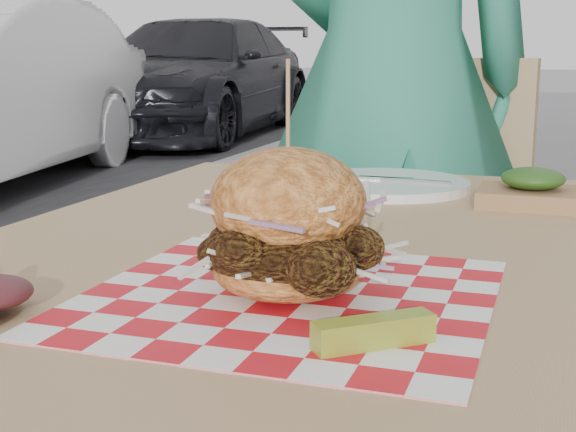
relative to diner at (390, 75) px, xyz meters
name	(u,v)px	position (x,y,z in m)	size (l,w,h in m)	color
diner	(390,75)	(0.00, 0.00, 0.00)	(0.67, 0.44, 1.83)	#2F886B
car_dark	(195,77)	(-3.59, 6.63, -0.25)	(1.85, 4.54, 1.32)	black
patio_table	(308,314)	(0.10, -0.91, -0.24)	(0.80, 1.20, 0.75)	tan
patio_chair	(440,232)	(0.11, 0.08, -0.36)	(0.47, 0.48, 0.95)	tan
paper_liner	(288,296)	(0.13, -1.09, -0.16)	(0.36, 0.36, 0.00)	red
sandwich	(288,232)	(0.13, -1.09, -0.10)	(0.18, 0.18, 0.21)	#E68C40
pickle_spear	(374,332)	(0.24, -1.19, -0.15)	(0.10, 0.02, 0.02)	#9CA630
place_setting	(385,184)	(0.10, -0.50, -0.16)	(0.27, 0.27, 0.02)	white
kraft_tray	(532,190)	(0.33, -0.57, -0.14)	(0.15, 0.12, 0.06)	#986D45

